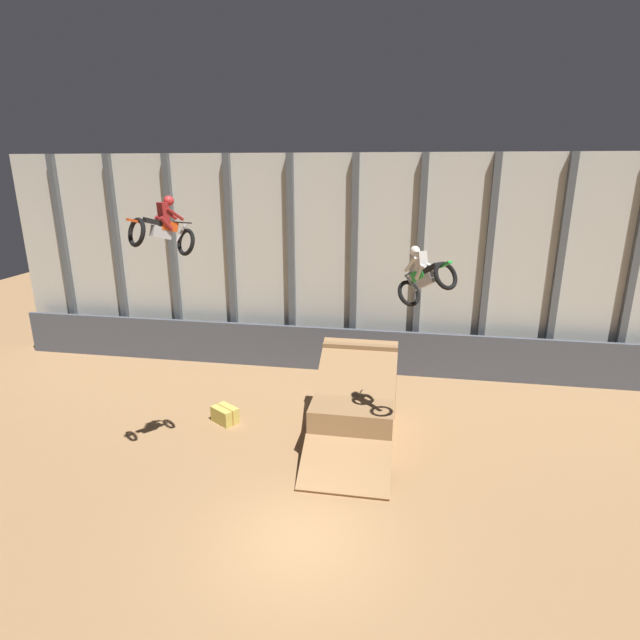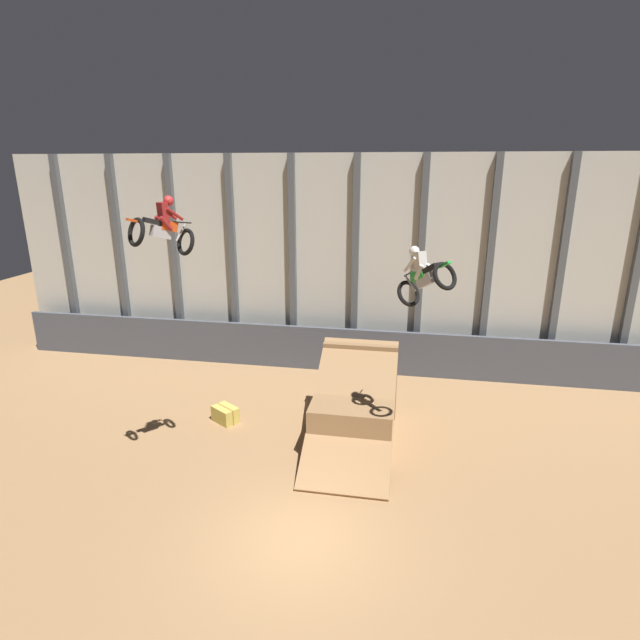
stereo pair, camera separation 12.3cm
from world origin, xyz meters
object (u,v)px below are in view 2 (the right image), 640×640
object	(u,v)px
rider_bike_left_air	(163,228)
hay_bale_trackside	(225,414)
rider_bike_right_air	(424,277)
dirt_ramp	(355,407)

from	to	relation	value
rider_bike_left_air	hay_bale_trackside	distance (m)	7.65
rider_bike_right_air	rider_bike_left_air	bearing A→B (deg)	143.26
rider_bike_right_air	hay_bale_trackside	size ratio (longest dim) A/B	1.59
hay_bale_trackside	rider_bike_left_air	bearing A→B (deg)	-91.04
dirt_ramp	hay_bale_trackside	distance (m)	4.69
rider_bike_left_air	hay_bale_trackside	bearing A→B (deg)	122.34
dirt_ramp	rider_bike_right_air	distance (m)	5.92
dirt_ramp	rider_bike_left_air	size ratio (longest dim) A/B	2.94
rider_bike_right_air	hay_bale_trackside	distance (m)	9.05
rider_bike_left_air	rider_bike_right_air	bearing A→B (deg)	40.34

